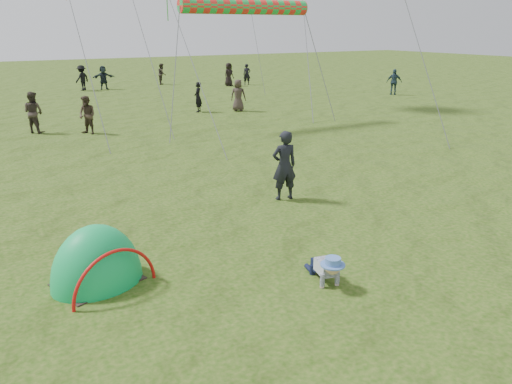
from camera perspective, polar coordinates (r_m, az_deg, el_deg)
ground at (r=8.97m, az=7.75°, el=-11.00°), size 140.00×140.00×0.00m
crawling_toddler at (r=9.06m, az=8.08°, el=-8.51°), size 0.71×0.89×0.60m
popup_tent at (r=9.57m, az=-17.60°, el=-9.74°), size 1.99×1.79×2.16m
standing_adult at (r=13.07m, az=3.25°, el=3.04°), size 0.74×0.55×1.85m
crowd_person_0 at (r=27.36m, az=-6.65°, el=10.72°), size 0.67×0.69×1.59m
crowd_person_1 at (r=23.68m, az=-24.09°, el=8.31°), size 1.08×1.09×1.77m
crowd_person_2 at (r=35.56m, az=15.51°, el=12.02°), size 1.02×0.98×1.70m
crowd_person_4 at (r=27.52m, az=-2.05°, el=10.99°), size 0.99×0.94×1.70m
crowd_person_7 at (r=22.57m, az=-18.73°, el=8.31°), size 0.95×0.99×1.62m
crowd_person_9 at (r=38.79m, az=-19.27°, el=12.21°), size 1.32×1.20×1.78m
crowd_person_10 at (r=39.71m, az=-3.12°, el=13.27°), size 0.97×0.77×1.75m
crowd_person_11 at (r=39.01m, az=-17.04°, el=12.39°), size 1.59×0.56×1.69m
crowd_person_12 at (r=40.44m, az=-1.05°, el=13.29°), size 0.69×0.57×1.61m
crowd_person_13 at (r=41.39m, az=-10.69°, el=13.12°), size 0.89×0.98×1.64m
rainbow_tube_kite at (r=23.43m, az=-1.16°, el=20.40°), size 6.23×0.64×0.64m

